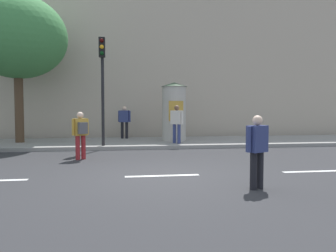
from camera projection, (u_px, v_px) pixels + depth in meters
name	position (u px, v px, depth m)	size (l,w,h in m)	color
ground_plane	(162.00, 176.00, 7.82)	(80.00, 80.00, 0.00)	#2B2B2D
sidewalk_curb	(144.00, 143.00, 14.74)	(36.00, 4.00, 0.15)	gray
lane_markings	(162.00, 176.00, 7.82)	(25.80, 0.16, 0.01)	silver
building_backdrop	(138.00, 68.00, 19.47)	(36.00, 5.00, 8.09)	#B7A893
traffic_light	(102.00, 73.00, 12.61)	(0.24, 0.45, 4.21)	black
poster_column	(174.00, 111.00, 14.95)	(1.20, 1.20, 2.68)	#B2ADA3
street_tree	(17.00, 37.00, 13.90)	(4.18, 4.18, 6.32)	#4C3826
pedestrian_in_dark_shirt	(81.00, 132.00, 10.29)	(0.50, 0.50, 1.52)	maroon
pedestrian_near_pole	(257.00, 147.00, 6.51)	(0.53, 0.40, 1.49)	black
pedestrian_with_bag	(177.00, 121.00, 13.67)	(0.51, 0.53, 1.61)	navy
pedestrian_in_light_jacket	(124.00, 119.00, 15.92)	(0.61, 0.39, 1.59)	black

